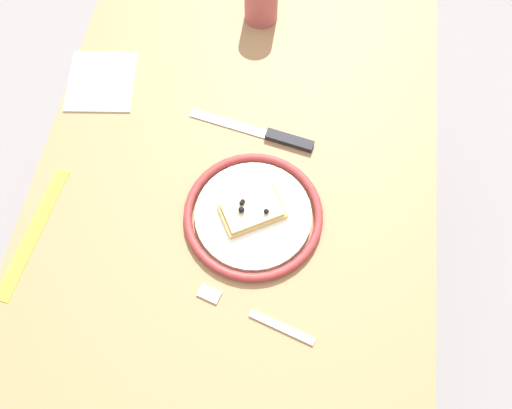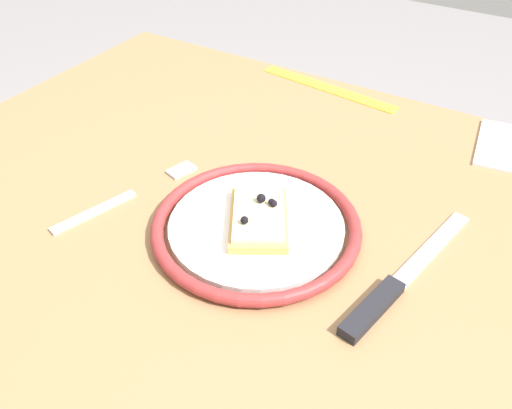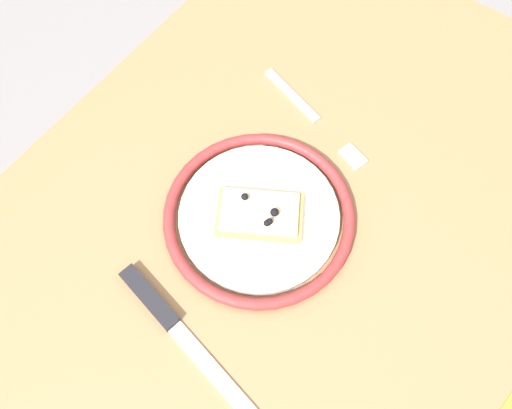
# 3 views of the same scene
# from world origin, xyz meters

# --- Properties ---
(ground_plane) EXTENTS (6.00, 6.00, 0.00)m
(ground_plane) POSITION_xyz_m (0.00, 0.00, 0.00)
(ground_plane) COLOR gray
(dining_table) EXTENTS (1.11, 0.71, 0.72)m
(dining_table) POSITION_xyz_m (0.00, 0.00, 0.63)
(dining_table) COLOR #936D47
(dining_table) RESTS_ON ground_plane
(plate) EXTENTS (0.24, 0.24, 0.02)m
(plate) POSITION_xyz_m (-0.05, -0.04, 0.72)
(plate) COLOR white
(plate) RESTS_ON dining_table
(pizza_slice_near) EXTENTS (0.11, 0.12, 0.03)m
(pizza_slice_near) POSITION_xyz_m (-0.04, -0.04, 0.74)
(pizza_slice_near) COLOR tan
(pizza_slice_near) RESTS_ON plate
(knife) EXTENTS (0.06, 0.24, 0.01)m
(knife) POSITION_xyz_m (0.12, -0.06, 0.72)
(knife) COLOR silver
(knife) RESTS_ON dining_table
(fork) EXTENTS (0.07, 0.20, 0.00)m
(fork) POSITION_xyz_m (-0.21, -0.07, 0.72)
(fork) COLOR #BEBEBE
(fork) RESTS_ON dining_table
(measuring_tape) EXTENTS (0.25, 0.05, 0.00)m
(measuring_tape) POSITION_xyz_m (-0.13, 0.32, 0.72)
(measuring_tape) COLOR yellow
(measuring_tape) RESTS_ON dining_table
(napkin) EXTENTS (0.16, 0.14, 0.00)m
(napkin) POSITION_xyz_m (0.20, 0.29, 0.72)
(napkin) COLOR white
(napkin) RESTS_ON dining_table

